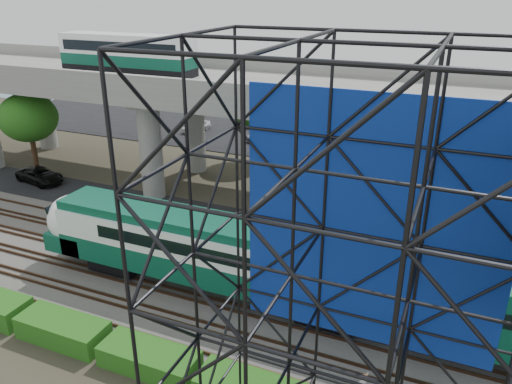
% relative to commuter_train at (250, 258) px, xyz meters
% --- Properties ---
extents(ground, '(140.00, 140.00, 0.00)m').
position_rel_commuter_train_xyz_m(ground, '(-3.22, -2.00, -2.88)').
color(ground, '#474233').
rests_on(ground, ground).
extents(ballast_bed, '(90.00, 12.00, 0.20)m').
position_rel_commuter_train_xyz_m(ballast_bed, '(-3.22, 0.00, -2.78)').
color(ballast_bed, slate).
rests_on(ballast_bed, ground).
extents(service_road, '(90.00, 5.00, 0.08)m').
position_rel_commuter_train_xyz_m(service_road, '(-3.22, 8.50, -2.84)').
color(service_road, black).
rests_on(service_road, ground).
extents(parking_lot, '(90.00, 18.00, 0.08)m').
position_rel_commuter_train_xyz_m(parking_lot, '(-3.22, 32.00, -2.84)').
color(parking_lot, black).
rests_on(parking_lot, ground).
extents(harbor_water, '(140.00, 40.00, 0.03)m').
position_rel_commuter_train_xyz_m(harbor_water, '(-3.22, 54.00, -2.87)').
color(harbor_water, '#4A6279').
rests_on(harbor_water, ground).
extents(rail_tracks, '(90.00, 9.52, 0.16)m').
position_rel_commuter_train_xyz_m(rail_tracks, '(-3.22, -0.00, -2.60)').
color(rail_tracks, '#472D1E').
rests_on(rail_tracks, ballast_bed).
extents(commuter_train, '(29.30, 3.06, 4.30)m').
position_rel_commuter_train_xyz_m(commuter_train, '(0.00, 0.00, 0.00)').
color(commuter_train, black).
rests_on(commuter_train, rail_tracks).
extents(overpass, '(80.00, 12.00, 12.40)m').
position_rel_commuter_train_xyz_m(overpass, '(-4.25, 14.00, 5.33)').
color(overpass, '#9E9B93').
rests_on(overpass, ground).
extents(scaffold_tower, '(9.36, 6.36, 15.00)m').
position_rel_commuter_train_xyz_m(scaffold_tower, '(7.16, -9.98, 4.59)').
color(scaffold_tower, black).
rests_on(scaffold_tower, ground).
extents(hedge_strip, '(34.60, 1.80, 1.20)m').
position_rel_commuter_train_xyz_m(hedge_strip, '(-2.21, -6.30, -2.32)').
color(hedge_strip, '#1B5613').
rests_on(hedge_strip, ground).
extents(trees, '(40.94, 16.94, 7.69)m').
position_rel_commuter_train_xyz_m(trees, '(-7.89, 14.17, 2.69)').
color(trees, '#382314').
rests_on(trees, ground).
extents(suv, '(5.02, 2.99, 1.31)m').
position_rel_commuter_train_xyz_m(suv, '(-24.14, 9.20, -2.15)').
color(suv, black).
rests_on(suv, service_road).
extents(parked_cars, '(36.89, 9.76, 1.31)m').
position_rel_commuter_train_xyz_m(parked_cars, '(-3.12, 31.59, -2.18)').
color(parked_cars, white).
rests_on(parked_cars, parking_lot).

